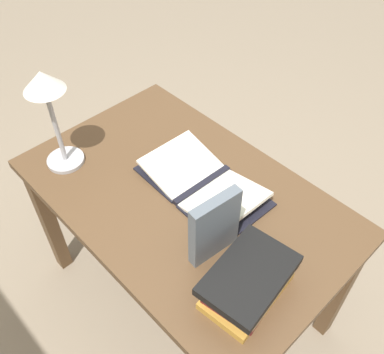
{
  "coord_description": "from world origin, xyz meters",
  "views": [
    {
      "loc": [
        -0.77,
        0.7,
        1.92
      ],
      "look_at": [
        -0.01,
        -0.03,
        0.81
      ],
      "focal_mm": 40.0,
      "sensor_mm": 36.0,
      "label": 1
    }
  ],
  "objects_px": {
    "book_stack_tall": "(248,282)",
    "coffee_mug": "(227,218)",
    "open_book": "(202,183)",
    "book_standing_upright": "(214,227)",
    "reading_lamp": "(48,99)"
  },
  "relations": [
    {
      "from": "open_book",
      "to": "book_standing_upright",
      "type": "xyz_separation_m",
      "value": [
        -0.23,
        0.17,
        0.11
      ]
    },
    {
      "from": "book_stack_tall",
      "to": "coffee_mug",
      "type": "height_order",
      "value": "book_stack_tall"
    },
    {
      "from": "open_book",
      "to": "reading_lamp",
      "type": "xyz_separation_m",
      "value": [
        0.47,
        0.29,
        0.28
      ]
    },
    {
      "from": "open_book",
      "to": "book_stack_tall",
      "type": "height_order",
      "value": "book_stack_tall"
    },
    {
      "from": "open_book",
      "to": "reading_lamp",
      "type": "height_order",
      "value": "reading_lamp"
    },
    {
      "from": "open_book",
      "to": "book_standing_upright",
      "type": "relative_size",
      "value": 2.01
    },
    {
      "from": "reading_lamp",
      "to": "book_stack_tall",
      "type": "bearing_deg",
      "value": -174.46
    },
    {
      "from": "open_book",
      "to": "book_standing_upright",
      "type": "height_order",
      "value": "book_standing_upright"
    },
    {
      "from": "book_stack_tall",
      "to": "book_standing_upright",
      "type": "relative_size",
      "value": 1.25
    },
    {
      "from": "book_stack_tall",
      "to": "open_book",
      "type": "bearing_deg",
      "value": -27.59
    },
    {
      "from": "book_standing_upright",
      "to": "reading_lamp",
      "type": "bearing_deg",
      "value": 15.88
    },
    {
      "from": "open_book",
      "to": "book_stack_tall",
      "type": "distance_m",
      "value": 0.46
    },
    {
      "from": "reading_lamp",
      "to": "coffee_mug",
      "type": "distance_m",
      "value": 0.74
    },
    {
      "from": "open_book",
      "to": "book_stack_tall",
      "type": "bearing_deg",
      "value": 154.32
    },
    {
      "from": "book_stack_tall",
      "to": "coffee_mug",
      "type": "distance_m",
      "value": 0.26
    }
  ]
}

